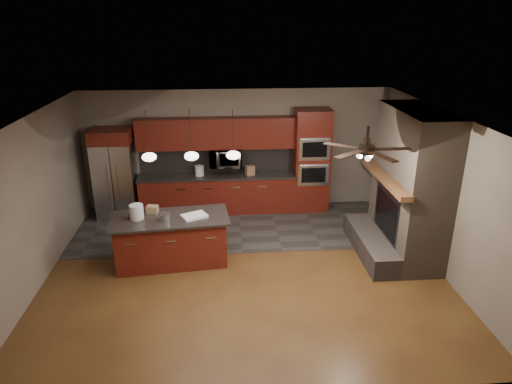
{
  "coord_description": "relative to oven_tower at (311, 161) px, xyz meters",
  "views": [
    {
      "loc": [
        -0.36,
        -7.22,
        4.32
      ],
      "look_at": [
        0.25,
        0.6,
        1.27
      ],
      "focal_mm": 32.0,
      "sensor_mm": 36.0,
      "label": 1
    }
  ],
  "objects": [
    {
      "name": "cardboard_box",
      "position": [
        -3.36,
        -2.08,
        -0.21
      ],
      "size": [
        0.23,
        0.19,
        0.13
      ],
      "primitive_type": "cube",
      "rotation": [
        0.0,
        0.0,
        -0.2
      ],
      "color": "#91734A",
      "rests_on": "kitchen_island"
    },
    {
      "name": "white_bucket",
      "position": [
        -3.6,
        -2.33,
        -0.14
      ],
      "size": [
        0.29,
        0.29,
        0.26
      ],
      "primitive_type": "cylinder",
      "rotation": [
        0.0,
        0.0,
        0.23
      ],
      "color": "silver",
      "rests_on": "kitchen_island"
    },
    {
      "name": "back_wall",
      "position": [
        -1.7,
        0.31,
        0.21
      ],
      "size": [
        7.0,
        0.02,
        2.8
      ],
      "primitive_type": "cube",
      "color": "gray",
      "rests_on": "ground"
    },
    {
      "name": "ceiling_fan",
      "position": [
        0.1,
        -3.49,
        1.27
      ],
      "size": [
        1.27,
        1.33,
        0.41
      ],
      "color": "black",
      "rests_on": "ceiling"
    },
    {
      "name": "pendant_right",
      "position": [
        -1.85,
        -1.99,
        0.77
      ],
      "size": [
        0.26,
        0.26,
        0.92
      ],
      "color": "black",
      "rests_on": "ceiling"
    },
    {
      "name": "paint_tray",
      "position": [
        -2.59,
        -2.35,
        -0.25
      ],
      "size": [
        0.52,
        0.46,
        0.04
      ],
      "primitive_type": "cube",
      "rotation": [
        0.0,
        0.0,
        0.47
      ],
      "color": "silver",
      "rests_on": "kitchen_island"
    },
    {
      "name": "kitchen_island",
      "position": [
        -3.03,
        -2.33,
        -0.73
      ],
      "size": [
        2.19,
        1.16,
        0.92
      ],
      "rotation": [
        0.0,
        0.0,
        0.1
      ],
      "color": "maroon",
      "rests_on": "ground"
    },
    {
      "name": "paint_can",
      "position": [
        -3.1,
        -2.45,
        -0.2
      ],
      "size": [
        0.23,
        0.23,
        0.13
      ],
      "primitive_type": "cylinder",
      "rotation": [
        0.0,
        0.0,
        0.16
      ],
      "color": "#A1A1A5",
      "rests_on": "kitchen_island"
    },
    {
      "name": "ceiling",
      "position": [
        -1.7,
        -2.69,
        1.61
      ],
      "size": [
        7.0,
        6.0,
        0.02
      ],
      "primitive_type": "cube",
      "color": "white",
      "rests_on": "back_wall"
    },
    {
      "name": "counter_box",
      "position": [
        -1.43,
        -0.04,
        -0.18
      ],
      "size": [
        0.24,
        0.21,
        0.22
      ],
      "primitive_type": "cube",
      "rotation": [
        0.0,
        0.0,
        0.37
      ],
      "color": "#91644A",
      "rests_on": "back_cabinetry"
    },
    {
      "name": "microwave",
      "position": [
        -1.98,
        0.06,
        0.11
      ],
      "size": [
        0.73,
        0.41,
        0.5
      ],
      "primitive_type": "imported",
      "color": "silver",
      "rests_on": "back_cabinetry"
    },
    {
      "name": "back_cabinetry",
      "position": [
        -2.18,
        0.05,
        -0.3
      ],
      "size": [
        3.59,
        0.64,
        2.2
      ],
      "color": "maroon",
      "rests_on": "ground"
    },
    {
      "name": "ground",
      "position": [
        -1.7,
        -2.69,
        -1.19
      ],
      "size": [
        7.0,
        7.0,
        0.0
      ],
      "primitive_type": "plane",
      "color": "brown",
      "rests_on": "ground"
    },
    {
      "name": "slate_tile_patch",
      "position": [
        -1.7,
        -0.89,
        -1.19
      ],
      "size": [
        7.0,
        2.4,
        0.01
      ],
      "primitive_type": "cube",
      "color": "#383532",
      "rests_on": "ground"
    },
    {
      "name": "pendant_center",
      "position": [
        -2.6,
        -1.99,
        0.77
      ],
      "size": [
        0.26,
        0.26,
        0.92
      ],
      "color": "black",
      "rests_on": "ceiling"
    },
    {
      "name": "right_wall",
      "position": [
        1.8,
        -2.69,
        0.21
      ],
      "size": [
        0.02,
        6.0,
        2.8
      ],
      "primitive_type": "cube",
      "color": "gray",
      "rests_on": "ground"
    },
    {
      "name": "refrigerator",
      "position": [
        -4.44,
        -0.07,
        -0.17
      ],
      "size": [
        0.87,
        0.75,
        2.03
      ],
      "color": "silver",
      "rests_on": "ground"
    },
    {
      "name": "left_wall",
      "position": [
        -5.2,
        -2.69,
        0.21
      ],
      "size": [
        0.02,
        6.0,
        2.8
      ],
      "primitive_type": "cube",
      "color": "gray",
      "rests_on": "ground"
    },
    {
      "name": "pendant_left",
      "position": [
        -3.35,
        -1.99,
        0.77
      ],
      "size": [
        0.26,
        0.26,
        0.92
      ],
      "color": "black",
      "rests_on": "ceiling"
    },
    {
      "name": "counter_bucket",
      "position": [
        -2.58,
        0.01,
        -0.18
      ],
      "size": [
        0.22,
        0.22,
        0.23
      ],
      "primitive_type": "cylinder",
      "rotation": [
        0.0,
        0.0,
        -0.11
      ],
      "color": "silver",
      "rests_on": "back_cabinetry"
    },
    {
      "name": "oven_tower",
      "position": [
        0.0,
        0.0,
        0.0
      ],
      "size": [
        0.8,
        0.63,
        2.38
      ],
      "color": "maroon",
      "rests_on": "ground"
    },
    {
      "name": "fireplace_column",
      "position": [
        1.34,
        -2.29,
        0.11
      ],
      "size": [
        1.3,
        2.1,
        2.8
      ],
      "color": "brown",
      "rests_on": "ground"
    }
  ]
}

